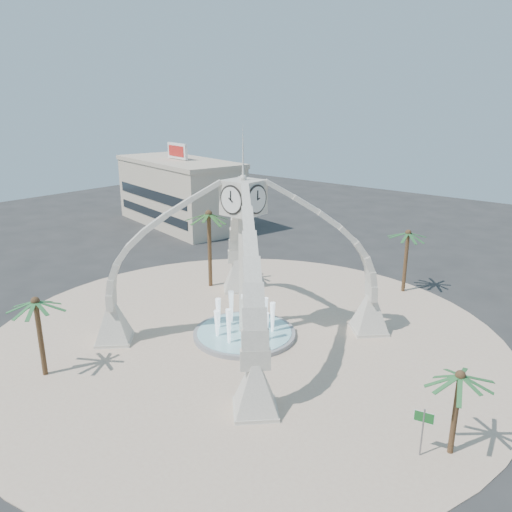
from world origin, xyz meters
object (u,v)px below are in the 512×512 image
Objects in this scene: palm_north at (408,234)px; palm_west at (209,215)px; palm_east at (460,377)px; clock_tower at (244,258)px; palm_south at (35,302)px; street_sign at (423,423)px; fountain at (244,333)px.

palm_west is at bearing -144.46° from palm_north.
palm_east is at bearing -59.98° from palm_north.
clock_tower is 14.56m from palm_south.
palm_south is 2.15× the size of street_sign.
palm_north is (15.35, 10.96, -1.48)m from palm_west.
fountain is at bearing 169.21° from palm_east.
palm_north reaches higher than street_sign.
clock_tower is 6.39× the size of street_sign.
palm_south reaches higher than fountain.
palm_south is (-6.49, -12.98, -1.20)m from clock_tower.
palm_east is 23.65m from palm_north.
clock_tower is 6.20m from fountain.
clock_tower reaches higher than street_sign.
palm_east reaches higher than fountain.
fountain is 2.85× the size of street_sign.
palm_north is 24.48m from street_sign.
fountain is 1.32× the size of palm_south.
palm_east is at bearing 34.53° from street_sign.
palm_east is 1.86× the size of street_sign.
palm_north is at bearing 68.41° from palm_south.
fountain is at bearing -107.57° from palm_north.
palm_north is at bearing 102.79° from street_sign.
palm_west reaches higher than fountain.
clock_tower is at bearing 63.43° from palm_south.
clock_tower is at bearing 150.85° from street_sign.
palm_east is 0.64× the size of palm_west.
clock_tower is at bearing -90.00° from fountain.
palm_west is 1.25× the size of palm_north.
fountain is 1.22× the size of palm_north.
palm_east is at bearing -10.79° from fountain.
palm_west is 2.92× the size of street_sign.
palm_west is 1.36× the size of palm_south.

